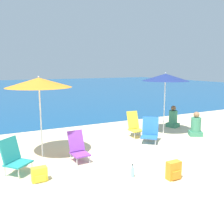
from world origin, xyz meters
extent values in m
plane|color=beige|center=(0.00, 0.00, 0.00)|extent=(60.00, 60.00, 0.00)
cube|color=navy|center=(0.00, 25.28, 0.00)|extent=(60.00, 40.00, 0.01)
cylinder|color=white|center=(-2.28, 2.40, 0.93)|extent=(0.04, 0.04, 1.86)
cone|color=orange|center=(-2.28, 2.40, 1.99)|extent=(1.68, 1.68, 0.25)
sphere|color=white|center=(-2.28, 2.40, 2.13)|extent=(0.04, 0.04, 0.04)
cylinder|color=white|center=(2.15, 2.82, 0.95)|extent=(0.04, 0.04, 1.89)
cone|color=navy|center=(2.15, 2.82, 2.02)|extent=(1.65, 1.65, 0.25)
sphere|color=white|center=(2.15, 2.82, 2.17)|extent=(0.04, 0.04, 0.04)
cylinder|color=silver|center=(-3.04, 1.22, 0.12)|extent=(0.02, 0.02, 0.23)
cylinder|color=silver|center=(-2.71, 1.51, 0.12)|extent=(0.02, 0.02, 0.23)
cylinder|color=silver|center=(-3.28, 1.51, 0.12)|extent=(0.02, 0.02, 0.23)
cylinder|color=silver|center=(-2.96, 1.79, 0.12)|extent=(0.02, 0.02, 0.23)
cube|color=teal|center=(-3.00, 1.51, 0.25)|extent=(0.68, 0.67, 0.04)
cube|color=teal|center=(-3.14, 1.67, 0.54)|extent=(0.49, 0.46, 0.54)
cylinder|color=silver|center=(0.68, 2.06, 0.09)|extent=(0.02, 0.02, 0.19)
cylinder|color=silver|center=(1.00, 1.77, 0.09)|extent=(0.02, 0.02, 0.19)
cylinder|color=silver|center=(0.95, 2.36, 0.09)|extent=(0.02, 0.02, 0.19)
cylinder|color=silver|center=(1.27, 2.07, 0.09)|extent=(0.02, 0.02, 0.19)
cube|color=blue|center=(0.98, 2.06, 0.21)|extent=(0.70, 0.69, 0.04)
cube|color=blue|center=(1.13, 2.24, 0.51)|extent=(0.47, 0.44, 0.57)
cylinder|color=silver|center=(0.78, 2.62, 0.12)|extent=(0.02, 0.02, 0.23)
cylinder|color=silver|center=(1.12, 2.60, 0.12)|extent=(0.02, 0.02, 0.23)
cylinder|color=silver|center=(0.80, 3.01, 0.12)|extent=(0.02, 0.02, 0.23)
cylinder|color=silver|center=(1.14, 3.00, 0.12)|extent=(0.02, 0.02, 0.23)
cube|color=yellow|center=(0.96, 2.81, 0.25)|extent=(0.42, 0.49, 0.04)
cube|color=yellow|center=(0.97, 3.04, 0.57)|extent=(0.41, 0.24, 0.59)
cylinder|color=silver|center=(-1.68, 1.36, 0.09)|extent=(0.02, 0.02, 0.19)
cylinder|color=silver|center=(-1.33, 1.38, 0.09)|extent=(0.02, 0.02, 0.19)
cylinder|color=silver|center=(-1.70, 1.77, 0.09)|extent=(0.02, 0.02, 0.19)
cylinder|color=silver|center=(-1.36, 1.79, 0.09)|extent=(0.02, 0.02, 0.19)
cube|color=purple|center=(-1.52, 1.57, 0.21)|extent=(0.43, 0.51, 0.04)
cube|color=purple|center=(-1.53, 1.82, 0.49)|extent=(0.42, 0.25, 0.52)
cube|color=#3F8C66|center=(2.93, 2.03, 0.08)|extent=(0.57, 0.55, 0.16)
cylinder|color=#3F8C66|center=(2.93, 2.03, 0.40)|extent=(0.34, 0.34, 0.49)
sphere|color=#9E704C|center=(2.93, 2.03, 0.75)|extent=(0.20, 0.20, 0.20)
cube|color=#3F8C66|center=(3.10, 3.40, 0.08)|extent=(0.47, 0.52, 0.16)
cylinder|color=#3F8C66|center=(3.10, 3.40, 0.41)|extent=(0.33, 0.33, 0.50)
sphere|color=brown|center=(3.10, 3.40, 0.77)|extent=(0.20, 0.20, 0.20)
cube|color=orange|center=(-0.08, -0.29, 0.20)|extent=(0.31, 0.17, 0.40)
cube|color=orange|center=(-0.08, -0.39, 0.12)|extent=(0.22, 0.03, 0.18)
cube|color=yellow|center=(-2.66, 0.93, 0.15)|extent=(0.32, 0.17, 0.31)
cube|color=yellow|center=(-2.66, 0.83, 0.09)|extent=(0.22, 0.03, 0.14)
cylinder|color=#8CCCEA|center=(-0.81, 0.19, 0.10)|extent=(0.07, 0.07, 0.21)
cylinder|color=#8CCCEA|center=(-0.81, 0.19, 0.24)|extent=(0.03, 0.03, 0.07)
cylinder|color=black|center=(-0.81, 0.19, 0.29)|extent=(0.04, 0.04, 0.02)
camera|label=1|loc=(-3.56, -4.15, 2.38)|focal=40.00mm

